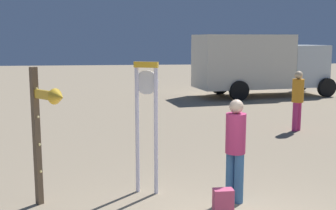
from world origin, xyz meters
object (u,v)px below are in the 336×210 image
(backpack, at_px, (223,204))
(box_truck_near, at_px, (258,63))
(person_distant, at_px, (298,98))
(standing_clock, at_px, (147,114))
(person_near_clock, at_px, (235,145))
(arrow_sign, at_px, (45,120))

(backpack, bearing_deg, box_truck_near, 69.29)
(backpack, distance_m, person_distant, 7.03)
(person_distant, distance_m, box_truck_near, 7.83)
(backpack, relative_size, box_truck_near, 0.07)
(backpack, relative_size, person_distant, 0.26)
(backpack, xyz_separation_m, person_distant, (3.77, 5.89, 0.78))
(standing_clock, bearing_deg, box_truck_near, 63.21)
(person_near_clock, relative_size, person_distant, 0.97)
(box_truck_near, bearing_deg, backpack, -110.71)
(standing_clock, distance_m, person_distant, 6.72)
(person_near_clock, bearing_deg, backpack, -118.95)
(person_distant, bearing_deg, standing_clock, -136.39)
(person_near_clock, bearing_deg, arrow_sign, 178.48)
(standing_clock, height_order, box_truck_near, box_truck_near)
(box_truck_near, bearing_deg, standing_clock, -116.79)
(arrow_sign, height_order, person_near_clock, arrow_sign)
(standing_clock, bearing_deg, arrow_sign, -162.58)
(person_distant, bearing_deg, box_truck_near, 79.96)
(arrow_sign, xyz_separation_m, person_near_clock, (3.11, -0.08, -0.49))
(standing_clock, xyz_separation_m, arrow_sign, (-1.66, -0.52, 0.03))
(person_near_clock, distance_m, backpack, 1.06)
(standing_clock, distance_m, box_truck_near, 13.79)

